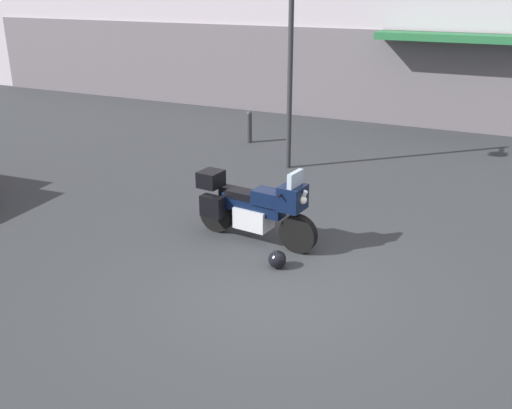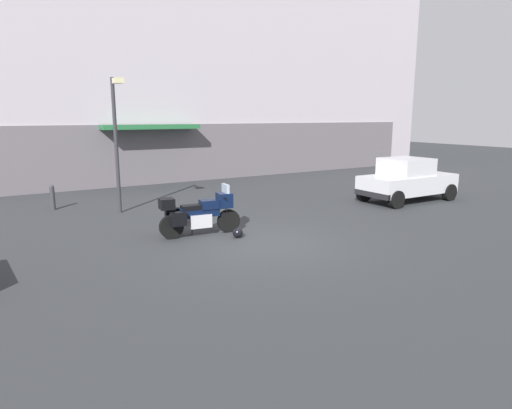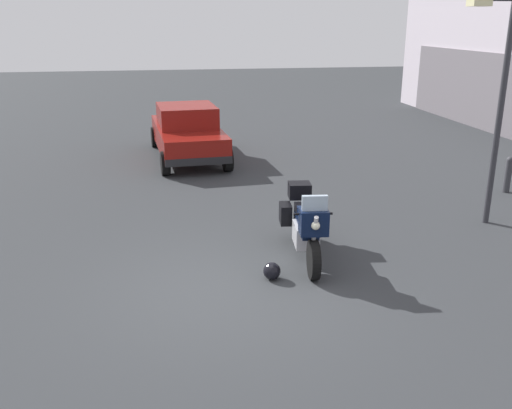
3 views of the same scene
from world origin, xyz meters
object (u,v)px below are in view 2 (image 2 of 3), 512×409
object	(u,v)px
helmet	(238,233)
bollard_curbside	(52,197)
motorcycle	(199,213)
streetlamp_curbside	(116,131)
car_hatchback_near	(407,180)

from	to	relation	value
helmet	bollard_curbside	world-z (taller)	bollard_curbside
motorcycle	streetlamp_curbside	xyz separation A→B (m)	(-1.06, 3.92, 2.08)
motorcycle	bollard_curbside	world-z (taller)	motorcycle
motorcycle	car_hatchback_near	distance (m)	8.78
helmet	car_hatchback_near	xyz separation A→B (m)	(8.00, 1.19, 0.67)
car_hatchback_near	motorcycle	bearing A→B (deg)	-176.58
motorcycle	bollard_curbside	distance (m)	6.43
streetlamp_curbside	bollard_curbside	distance (m)	3.42
car_hatchback_near	bollard_curbside	bearing A→B (deg)	156.23
helmet	car_hatchback_near	bearing A→B (deg)	8.43
motorcycle	helmet	size ratio (longest dim) A/B	8.08
streetlamp_curbside	bollard_curbside	bearing A→B (deg)	135.72
streetlamp_curbside	helmet	bearing A→B (deg)	-68.54
helmet	streetlamp_curbside	distance (m)	5.63
streetlamp_curbside	bollard_curbside	size ratio (longest dim) A/B	5.06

